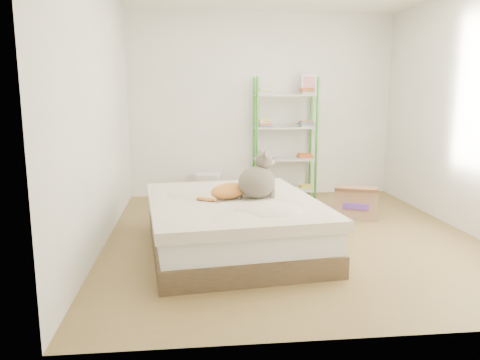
{
  "coord_description": "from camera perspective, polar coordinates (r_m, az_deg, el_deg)",
  "views": [
    {
      "loc": [
        -1.03,
        -4.65,
        1.48
      ],
      "look_at": [
        -0.54,
        -0.06,
        0.62
      ],
      "focal_mm": 35.0,
      "sensor_mm": 36.0,
      "label": 1
    }
  ],
  "objects": [
    {
      "name": "room",
      "position": [
        4.77,
        6.52,
        8.32
      ],
      "size": [
        3.81,
        4.21,
        2.61
      ],
      "color": "olive",
      "rests_on": "ground"
    },
    {
      "name": "bed",
      "position": [
        4.48,
        -0.87,
        -5.43
      ],
      "size": [
        1.75,
        2.09,
        0.49
      ],
      "rotation": [
        0.0,
        0.0,
        0.12
      ],
      "color": "brown",
      "rests_on": "ground"
    },
    {
      "name": "orange_cat",
      "position": [
        4.43,
        -1.35,
        -1.09
      ],
      "size": [
        0.53,
        0.46,
        0.19
      ],
      "primitive_type": null,
      "rotation": [
        0.0,
        0.0,
        0.56
      ],
      "color": "#EC9643",
      "rests_on": "bed"
    },
    {
      "name": "grey_cat",
      "position": [
        4.42,
        2.07,
        0.58
      ],
      "size": [
        0.48,
        0.44,
        0.45
      ],
      "primitive_type": null,
      "rotation": [
        0.0,
        0.0,
        1.89
      ],
      "color": "#716459",
      "rests_on": "bed"
    },
    {
      "name": "shelf_unit",
      "position": [
        6.7,
        5.53,
        4.9
      ],
      "size": [
        0.89,
        0.36,
        1.74
      ],
      "color": "#36922A",
      "rests_on": "ground"
    },
    {
      "name": "cardboard_box",
      "position": [
        5.84,
        13.92,
        -2.64
      ],
      "size": [
        0.61,
        0.62,
        0.41
      ],
      "rotation": [
        0.0,
        0.0,
        -0.34
      ],
      "color": "#A2785B",
      "rests_on": "ground"
    },
    {
      "name": "white_bin",
      "position": [
        6.63,
        -3.93,
        -0.74
      ],
      "size": [
        0.37,
        0.34,
        0.36
      ],
      "rotation": [
        0.0,
        0.0,
        -0.22
      ],
      "color": "white",
      "rests_on": "ground"
    }
  ]
}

